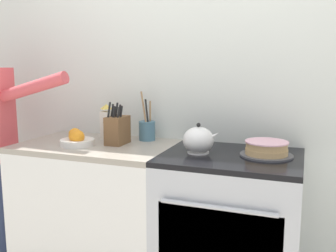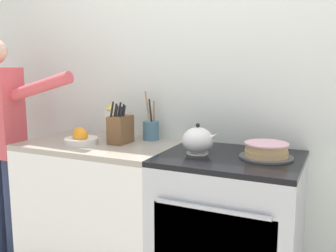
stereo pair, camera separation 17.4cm
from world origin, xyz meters
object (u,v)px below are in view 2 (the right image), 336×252
utensil_crock (151,130)px  milk_carton (112,122)px  stove_range (228,232)px  person_baker (0,130)px  fruit_bowl (81,137)px  knife_block (120,129)px  tea_kettle (198,141)px  layer_cake (266,151)px

utensil_crock → milk_carton: size_ratio=1.36×
stove_range → milk_carton: (-0.89, 0.16, 0.57)m
utensil_crock → person_baker: person_baker is taller
milk_carton → fruit_bowl: bearing=-108.0°
stove_range → person_baker: size_ratio=0.57×
fruit_bowl → milk_carton: bearing=72.0°
knife_block → tea_kettle: bearing=-6.3°
layer_cake → tea_kettle: tea_kettle is taller
milk_carton → person_baker: 0.82m
layer_cake → knife_block: size_ratio=1.07×
tea_kettle → milk_carton: (-0.70, 0.18, 0.04)m
stove_range → tea_kettle: (-0.19, -0.02, 0.53)m
layer_cake → fruit_bowl: (-1.16, -0.13, 0.00)m
stove_range → person_baker: (-1.67, -0.12, 0.50)m
knife_block → utensil_crock: size_ratio=0.83×
layer_cake → utensil_crock: utensil_crock is taller
milk_carton → utensil_crock: bearing=13.1°
person_baker → tea_kettle: bearing=17.3°
utensil_crock → knife_block: bearing=-126.2°
milk_carton → tea_kettle: bearing=-14.2°
milk_carton → stove_range: bearing=-9.9°
layer_cake → fruit_bowl: size_ratio=1.36×
knife_block → person_baker: bearing=-170.1°
layer_cake → tea_kettle: bearing=-170.6°
utensil_crock → fruit_bowl: (-0.35, -0.31, -0.03)m
knife_block → fruit_bowl: knife_block is taller
utensil_crock → milk_carton: bearing=-166.9°
layer_cake → tea_kettle: 0.38m
knife_block → person_baker: 0.93m
knife_block → layer_cake: bearing=-0.0°
knife_block → utensil_crock: 0.22m
layer_cake → person_baker: size_ratio=0.18×
fruit_bowl → layer_cake: bearing=6.4°
knife_block → utensil_crock: (0.13, 0.18, -0.02)m
layer_cake → knife_block: (-0.94, 0.00, 0.05)m
tea_kettle → fruit_bowl: size_ratio=1.02×
stove_range → fruit_bowl: bearing=-174.7°
tea_kettle → utensil_crock: (-0.43, 0.24, -0.00)m
utensil_crock → person_baker: size_ratio=0.21×
tea_kettle → fruit_bowl: tea_kettle is taller
stove_range → tea_kettle: bearing=-173.4°
person_baker → knife_block: bearing=23.4°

